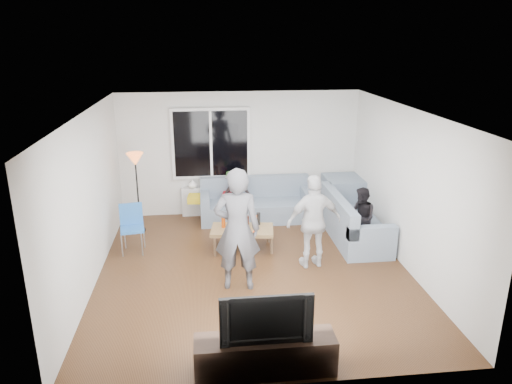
{
  "coord_description": "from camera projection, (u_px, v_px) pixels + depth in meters",
  "views": [
    {
      "loc": [
        -0.76,
        -7.04,
        3.66
      ],
      "look_at": [
        0.1,
        0.6,
        1.15
      ],
      "focal_mm": 33.57,
      "sensor_mm": 36.0,
      "label": 1
    }
  ],
  "objects": [
    {
      "name": "wall_right",
      "position": [
        409.0,
        189.0,
        7.74
      ],
      "size": [
        0.04,
        5.5,
        2.6
      ],
      "primitive_type": "cube",
      "color": "silver",
      "rests_on": "ground"
    },
    {
      "name": "player_left",
      "position": [
        237.0,
        230.0,
        7.05
      ],
      "size": [
        0.73,
        0.52,
        1.89
      ],
      "primitive_type": "imported",
      "rotation": [
        0.0,
        0.0,
        3.03
      ],
      "color": "#49494E",
      "rests_on": "floor"
    },
    {
      "name": "wall_left",
      "position": [
        88.0,
        201.0,
        7.2
      ],
      "size": [
        0.04,
        5.5,
        2.6
      ],
      "primitive_type": "cube",
      "color": "silver",
      "rests_on": "ground"
    },
    {
      "name": "wall_front",
      "position": [
        284.0,
        281.0,
        4.85
      ],
      "size": [
        5.0,
        0.04,
        2.6
      ],
      "primitive_type": "cube",
      "color": "silver",
      "rests_on": "ground"
    },
    {
      "name": "spectator_back",
      "position": [
        237.0,
        195.0,
        9.86
      ],
      "size": [
        0.71,
        0.41,
        1.1
      ],
      "primitive_type": "imported",
      "rotation": [
        0.0,
        0.0,
        -0.01
      ],
      "color": "black",
      "rests_on": "floor"
    },
    {
      "name": "bottle_b",
      "position": [
        237.0,
        224.0,
        8.34
      ],
      "size": [
        0.08,
        0.08,
        0.27
      ],
      "primitive_type": "cylinder",
      "color": "#17821A",
      "rests_on": "coffee_table"
    },
    {
      "name": "pitcher",
      "position": [
        234.0,
        224.0,
        8.49
      ],
      "size": [
        0.17,
        0.17,
        0.17
      ],
      "primitive_type": "cylinder",
      "color": "maroon",
      "rests_on": "coffee_table"
    },
    {
      "name": "window_glass",
      "position": [
        211.0,
        144.0,
        9.83
      ],
      "size": [
        1.5,
        0.02,
        1.35
      ],
      "primitive_type": "cube",
      "color": "black",
      "rests_on": "window_frame"
    },
    {
      "name": "window_frame",
      "position": [
        211.0,
        144.0,
        9.86
      ],
      "size": [
        1.62,
        0.06,
        1.47
      ],
      "primitive_type": "cube",
      "color": "white",
      "rests_on": "wall_back"
    },
    {
      "name": "cushion_yellow",
      "position": [
        197.0,
        199.0,
        9.74
      ],
      "size": [
        0.41,
        0.36,
        0.14
      ],
      "primitive_type": "cube",
      "rotation": [
        0.0,
        0.0,
        -0.1
      ],
      "color": "gold",
      "rests_on": "sofa_back_section"
    },
    {
      "name": "wall_back",
      "position": [
        240.0,
        154.0,
        10.08
      ],
      "size": [
        5.0,
        0.04,
        2.6
      ],
      "primitive_type": "cube",
      "color": "silver",
      "rests_on": "ground"
    },
    {
      "name": "sofa_corner",
      "position": [
        345.0,
        197.0,
        10.11
      ],
      "size": [
        0.85,
        0.85,
        0.85
      ],
      "primitive_type": "cube",
      "color": "slate",
      "rests_on": "floor"
    },
    {
      "name": "floor",
      "position": [
        254.0,
        271.0,
        7.88
      ],
      "size": [
        5.0,
        5.5,
        0.04
      ],
      "primitive_type": "cube",
      "color": "#56351C",
      "rests_on": "ground"
    },
    {
      "name": "floor_lamp",
      "position": [
        138.0,
        193.0,
        9.23
      ],
      "size": [
        0.32,
        0.32,
        1.56
      ],
      "primitive_type": null,
      "color": "orange",
      "rests_on": "floor"
    },
    {
      "name": "cushion_red",
      "position": [
        231.0,
        196.0,
        9.89
      ],
      "size": [
        0.4,
        0.35,
        0.13
      ],
      "primitive_type": "cube",
      "rotation": [
        0.0,
        0.0,
        -0.16
      ],
      "color": "maroon",
      "rests_on": "sofa_back_section"
    },
    {
      "name": "ceiling",
      "position": [
        254.0,
        110.0,
        7.06
      ],
      "size": [
        5.0,
        5.5,
        0.04
      ],
      "primitive_type": "cube",
      "color": "white",
      "rests_on": "ground"
    },
    {
      "name": "sofa_right_section",
      "position": [
        355.0,
        218.0,
        8.94
      ],
      "size": [
        2.0,
        0.85,
        0.85
      ],
      "primitive_type": null,
      "rotation": [
        0.0,
        0.0,
        1.57
      ],
      "color": "slate",
      "rests_on": "floor"
    },
    {
      "name": "bottle_e",
      "position": [
        258.0,
        219.0,
        8.65
      ],
      "size": [
        0.07,
        0.07,
        0.23
      ],
      "primitive_type": "cylinder",
      "color": "black",
      "rests_on": "coffee_table"
    },
    {
      "name": "side_chair",
      "position": [
        132.0,
        230.0,
        8.39
      ],
      "size": [
        0.46,
        0.46,
        0.86
      ],
      "primitive_type": null,
      "rotation": [
        0.0,
        0.0,
        0.15
      ],
      "color": "#2A67B7",
      "rests_on": "floor"
    },
    {
      "name": "bottle_a",
      "position": [
        223.0,
        222.0,
        8.53
      ],
      "size": [
        0.07,
        0.07,
        0.22
      ],
      "primitive_type": "cylinder",
      "color": "#C1460B",
      "rests_on": "coffee_table"
    },
    {
      "name": "television",
      "position": [
        265.0,
        315.0,
        5.26
      ],
      "size": [
        1.03,
        0.14,
        0.59
      ],
      "primitive_type": "imported",
      "color": "black",
      "rests_on": "tv_console"
    },
    {
      "name": "spectator_right",
      "position": [
        361.0,
        218.0,
        8.58
      ],
      "size": [
        0.53,
        0.62,
        1.11
      ],
      "primitive_type": "imported",
      "rotation": [
        0.0,
        0.0,
        -1.34
      ],
      "color": "black",
      "rests_on": "floor"
    },
    {
      "name": "player_right",
      "position": [
        314.0,
        222.0,
        7.78
      ],
      "size": [
        0.97,
        0.51,
        1.57
      ],
      "primitive_type": "imported",
      "rotation": [
        0.0,
        0.0,
        3.28
      ],
      "color": "silver",
      "rests_on": "floor"
    },
    {
      "name": "tv_console",
      "position": [
        265.0,
        355.0,
        5.42
      ],
      "size": [
        1.6,
        0.4,
        0.44
      ],
      "primitive_type": "cube",
      "color": "#312018",
      "rests_on": "floor"
    },
    {
      "name": "potted_plant",
      "position": [
        228.0,
        178.0,
        10.07
      ],
      "size": [
        0.25,
        0.22,
        0.37
      ],
      "primitive_type": "imported",
      "rotation": [
        0.0,
        0.0,
        -0.32
      ],
      "color": "#3B712D",
      "rests_on": "radiator"
    },
    {
      "name": "bottle_c",
      "position": [
        247.0,
        221.0,
        8.6
      ],
      "size": [
        0.07,
        0.07,
        0.19
      ],
      "primitive_type": "cylinder",
      "color": "#34120B",
      "rests_on": "coffee_table"
    },
    {
      "name": "radiator",
      "position": [
        213.0,
        201.0,
        10.21
      ],
      "size": [
        1.3,
        0.12,
        0.62
      ],
      "primitive_type": "cube",
      "color": "silver",
      "rests_on": "floor"
    },
    {
      "name": "window_mullion",
      "position": [
        211.0,
        144.0,
        9.82
      ],
      "size": [
        0.05,
        0.03,
        1.35
      ],
      "primitive_type": "cube",
      "color": "white",
      "rests_on": "window_frame"
    },
    {
      "name": "sofa_back_section",
      "position": [
        256.0,
        200.0,
        9.91
      ],
      "size": [
        2.3,
        0.85,
        0.85
      ],
      "primitive_type": null,
      "color": "slate",
      "rests_on": "floor"
    },
    {
      "name": "bottle_d",
      "position": [
        255.0,
        222.0,
        8.46
      ],
      "size": [
        0.07,
        0.07,
        0.25
      ],
      "primitive_type": "cylinder",
      "color": "#C34811",
      "rests_on": "coffee_table"
    },
    {
      "name": "coffee_table",
      "position": [
        242.0,
        239.0,
        8.58
      ],
      "size": [
        1.17,
        0.74,
        0.4
      ],
      "primitive_type": "cube",
      "rotation": [
        0.0,
        0.0,
        -0.13
      ],
      "color": "olive",
      "rests_on": "floor"
    },
    {
      "name": "vase",
      "position": [
        192.0,
        184.0,
        10.01
      ],
      "size": [
        0.22,
        0.22,
        0.19
      ],
      "primitive_type": "imported",
      "rotation": [
        0.0,
        0.0,
        -0.3
      ],
      "color": "white",
      "rests_on": "radiator"
    }
  ]
}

